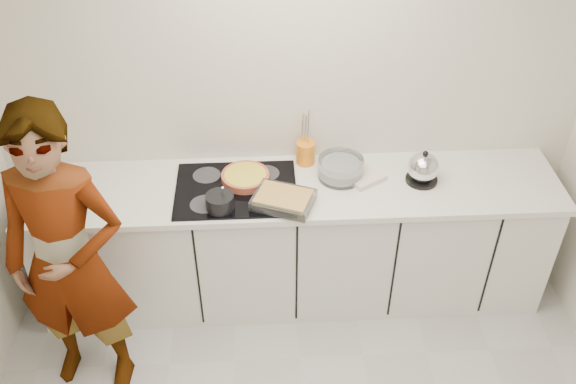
{
  "coord_description": "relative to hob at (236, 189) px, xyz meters",
  "views": [
    {
      "loc": [
        -0.2,
        -1.76,
        3.28
      ],
      "look_at": [
        -0.05,
        1.05,
        1.05
      ],
      "focal_mm": 40.0,
      "sensor_mm": 36.0,
      "label": 1
    }
  ],
  "objects": [
    {
      "name": "wall_back",
      "position": [
        0.35,
        0.34,
        0.38
      ],
      "size": [
        3.6,
        0.0,
        2.6
      ],
      "primitive_type": "cube",
      "color": "beige",
      "rests_on": "ground"
    },
    {
      "name": "base_cabinets",
      "position": [
        0.35,
        0.02,
        -0.48
      ],
      "size": [
        3.2,
        0.58,
        0.87
      ],
      "primitive_type": "cube",
      "color": "white",
      "rests_on": "floor"
    },
    {
      "name": "countertop",
      "position": [
        0.35,
        0.02,
        -0.03
      ],
      "size": [
        3.24,
        0.64,
        0.04
      ],
      "primitive_type": "cube",
      "color": "white",
      "rests_on": "base_cabinets"
    },
    {
      "name": "hob",
      "position": [
        0.0,
        0.0,
        0.0
      ],
      "size": [
        0.72,
        0.54,
        0.01
      ],
      "primitive_type": "cube",
      "color": "black",
      "rests_on": "countertop"
    },
    {
      "name": "tart_dish",
      "position": [
        0.06,
        0.08,
        0.03
      ],
      "size": [
        0.35,
        0.35,
        0.05
      ],
      "color": "#B55037",
      "rests_on": "hob"
    },
    {
      "name": "saucepan",
      "position": [
        -0.09,
        -0.18,
        0.05
      ],
      "size": [
        0.19,
        0.19,
        0.15
      ],
      "color": "black",
      "rests_on": "hob"
    },
    {
      "name": "baking_dish",
      "position": [
        0.28,
        -0.16,
        0.04
      ],
      "size": [
        0.4,
        0.35,
        0.06
      ],
      "color": "silver",
      "rests_on": "hob"
    },
    {
      "name": "mixing_bowl",
      "position": [
        0.64,
        0.1,
        0.05
      ],
      "size": [
        0.32,
        0.32,
        0.13
      ],
      "color": "silver",
      "rests_on": "countertop"
    },
    {
      "name": "tea_towel",
      "position": [
        0.79,
        0.06,
        0.01
      ],
      "size": [
        0.26,
        0.25,
        0.04
      ],
      "primitive_type": "cube",
      "rotation": [
        0.0,
        0.0,
        0.55
      ],
      "color": "white",
      "rests_on": "countertop"
    },
    {
      "name": "kettle",
      "position": [
        1.12,
        0.03,
        0.09
      ],
      "size": [
        0.21,
        0.21,
        0.22
      ],
      "color": "black",
      "rests_on": "countertop"
    },
    {
      "name": "utensil_crock",
      "position": [
        0.44,
        0.26,
        0.07
      ],
      "size": [
        0.13,
        0.13,
        0.15
      ],
      "primitive_type": "cylinder",
      "rotation": [
        0.0,
        0.0,
        -0.15
      ],
      "color": "orange",
      "rests_on": "countertop"
    },
    {
      "name": "cook",
      "position": [
        -0.86,
        -0.57,
        0.0
      ],
      "size": [
        0.72,
        0.53,
        1.84
      ],
      "primitive_type": "imported",
      "rotation": [
        0.0,
        0.0,
        -0.14
      ],
      "color": "white",
      "rests_on": "floor"
    }
  ]
}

